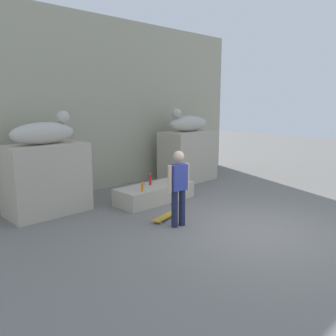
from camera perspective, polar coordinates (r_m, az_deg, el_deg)
ground_plane at (r=7.74m, az=13.63°, el=-9.86°), size 40.00×40.00×0.00m
facade_wall at (r=11.18m, az=-10.88°, el=10.09°), size 11.29×0.60×5.17m
pedestal_left at (r=8.94m, az=-19.25°, el=-1.70°), size 1.89×1.10×1.69m
pedestal_right at (r=11.96m, az=3.30°, el=1.96°), size 1.89×1.10×1.69m
statue_reclining_left at (r=8.79m, az=-19.50°, el=5.55°), size 1.63×0.66×0.78m
statue_reclining_right at (r=11.81m, az=3.23°, el=7.37°), size 1.63×0.65×0.78m
ledge_block at (r=9.56m, az=-2.16°, el=-4.12°), size 2.23×0.90×0.45m
skater at (r=7.51m, az=1.73°, el=-2.83°), size 0.53×0.26×1.67m
skateboard at (r=8.16m, az=-0.52°, el=-7.96°), size 0.82×0.38×0.08m
bottle_orange at (r=8.85m, az=-4.23°, el=-3.18°), size 0.06×0.06×0.25m
bottle_clear at (r=9.64m, az=1.77°, el=-1.77°), size 0.07×0.07×0.33m
bottle_red at (r=9.50m, az=-2.92°, el=-1.99°), size 0.07×0.07×0.32m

